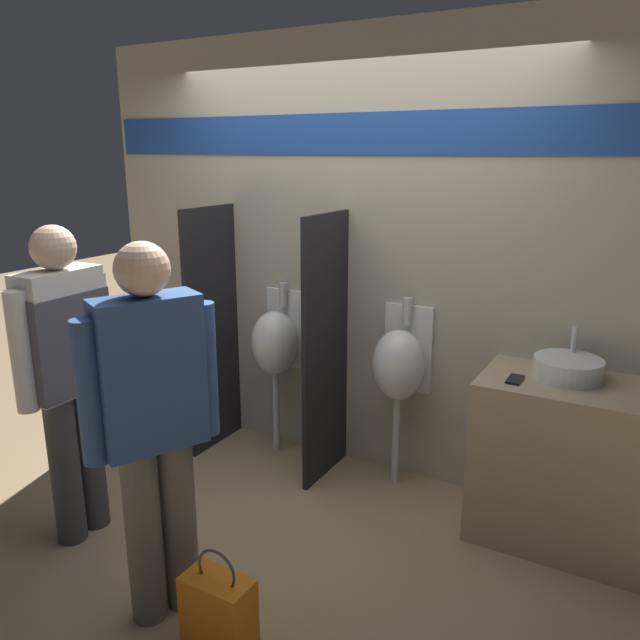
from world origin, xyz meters
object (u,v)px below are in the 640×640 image
object	(u,v)px
sink_basin	(568,368)
person_with_lanyard	(154,421)
cell_phone	(515,379)
urinal_far	(399,365)
person_in_vest	(66,363)
toilet	(164,394)
shopping_bag	(219,615)
urinal_near_counter	(276,343)

from	to	relation	value
sink_basin	person_with_lanyard	size ratio (longest dim) A/B	0.20
cell_phone	sink_basin	bearing A→B (deg)	36.68
urinal_far	person_with_lanyard	xyz separation A→B (m)	(-0.46, -1.54, 0.15)
person_in_vest	person_with_lanyard	bearing A→B (deg)	-107.19
sink_basin	toilet	xyz separation A→B (m)	(-2.69, -0.09, -0.64)
shopping_bag	person_in_vest	bearing A→B (deg)	165.08
sink_basin	person_in_vest	xyz separation A→B (m)	(-2.20, -1.25, 0.03)
urinal_near_counter	shopping_bag	bearing A→B (deg)	-64.18
urinal_near_counter	person_with_lanyard	size ratio (longest dim) A/B	0.70
urinal_near_counter	urinal_far	xyz separation A→B (m)	(0.87, 0.00, 0.00)
cell_phone	urinal_near_counter	distance (m)	1.61
urinal_far	toilet	distance (m)	1.82
sink_basin	urinal_near_counter	distance (m)	1.82
person_in_vest	person_with_lanyard	xyz separation A→B (m)	(0.81, -0.23, -0.04)
urinal_near_counter	toilet	xyz separation A→B (m)	(-0.87, -0.16, -0.48)
person_in_vest	sink_basin	bearing A→B (deg)	-62.02
cell_phone	urinal_far	size ratio (longest dim) A/B	0.12
sink_basin	shopping_bag	size ratio (longest dim) A/B	0.70
toilet	person_in_vest	size ratio (longest dim) A/B	0.52
person_in_vest	shopping_bag	bearing A→B (deg)	-106.51
sink_basin	cell_phone	xyz separation A→B (m)	(-0.22, -0.16, -0.05)
urinal_far	cell_phone	bearing A→B (deg)	-17.97
sink_basin	person_with_lanyard	world-z (taller)	person_with_lanyard
urinal_far	urinal_near_counter	bearing A→B (deg)	180.00
toilet	person_in_vest	distance (m)	1.42
urinal_far	person_with_lanyard	world-z (taller)	person_with_lanyard
toilet	shopping_bag	size ratio (longest dim) A/B	1.77
person_with_lanyard	toilet	bearing A→B (deg)	69.45
cell_phone	toilet	world-z (taller)	cell_phone
cell_phone	person_in_vest	distance (m)	2.26
urinal_near_counter	person_in_vest	size ratio (longest dim) A/B	0.70
cell_phone	shopping_bag	size ratio (longest dim) A/B	0.29
urinal_near_counter	sink_basin	bearing A→B (deg)	-2.15
urinal_near_counter	toilet	world-z (taller)	urinal_near_counter
sink_basin	toilet	distance (m)	2.77
urinal_near_counter	cell_phone	bearing A→B (deg)	-8.32
toilet	urinal_far	bearing A→B (deg)	5.24
cell_phone	urinal_far	xyz separation A→B (m)	(-0.72, 0.23, -0.12)
shopping_bag	urinal_near_counter	bearing A→B (deg)	115.82
urinal_near_counter	person_with_lanyard	distance (m)	1.60
person_in_vest	urinal_near_counter	bearing A→B (deg)	-18.00
sink_basin	cell_phone	size ratio (longest dim) A/B	2.42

